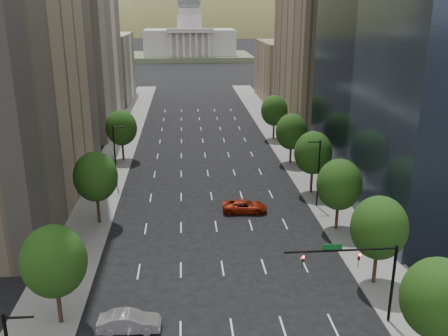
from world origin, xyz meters
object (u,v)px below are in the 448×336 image
object	(u,v)px
traffic_signal	(364,268)
capitol	(190,42)
car_red_far	(245,206)
car_silver	(129,322)

from	to	relation	value
traffic_signal	capitol	size ratio (longest dim) A/B	0.15
car_red_far	traffic_signal	bearing A→B (deg)	-160.93
capitol	car_red_far	size ratio (longest dim) A/B	10.63
traffic_signal	car_red_far	world-z (taller)	traffic_signal
car_silver	car_red_far	bearing A→B (deg)	-26.41
traffic_signal	capitol	xyz separation A→B (m)	(-10.53, 219.71, 3.40)
traffic_signal	car_silver	world-z (taller)	traffic_signal
car_silver	capitol	bearing A→B (deg)	-1.18
traffic_signal	car_silver	bearing A→B (deg)	178.31
capitol	car_red_far	xyz separation A→B (m)	(3.91, -195.68, -7.79)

